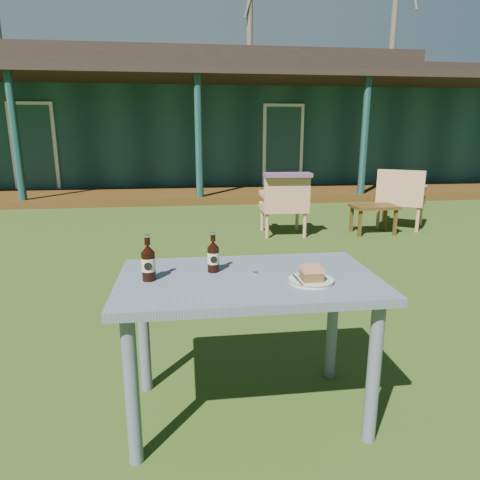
{
  "coord_description": "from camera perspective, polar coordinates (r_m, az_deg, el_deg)",
  "views": [
    {
      "loc": [
        -0.28,
        -3.46,
        1.37
      ],
      "look_at": [
        0.0,
        -1.3,
        0.82
      ],
      "focal_mm": 32.0,
      "sensor_mm": 36.0,
      "label": 1
    }
  ],
  "objects": [
    {
      "name": "armchair_right",
      "position": [
        6.65,
        20.67,
        5.59
      ],
      "size": [
        0.86,
        0.85,
        0.86
      ],
      "color": "tan",
      "rests_on": "ground"
    },
    {
      "name": "cola_bottle_far",
      "position": [
        1.96,
        -12.12,
        -2.92
      ],
      "size": [
        0.06,
        0.06,
        0.21
      ],
      "color": "black",
      "rests_on": "cafe_table"
    },
    {
      "name": "floral_throw",
      "position": [
        5.6,
        6.36,
        8.63
      ],
      "size": [
        0.62,
        0.26,
        0.05
      ],
      "primitive_type": "cube",
      "rotation": [
        0.0,
        0.0,
        3.1
      ],
      "color": "#623E65",
      "rests_on": "armchair_left"
    },
    {
      "name": "plate",
      "position": [
        1.94,
        9.44,
        -5.3
      ],
      "size": [
        0.2,
        0.2,
        0.01
      ],
      "color": "silver",
      "rests_on": "cafe_table"
    },
    {
      "name": "cafe_table",
      "position": [
        2.02,
        1.09,
        -7.61
      ],
      "size": [
        1.2,
        0.7,
        0.72
      ],
      "color": "slate",
      "rests_on": "ground"
    },
    {
      "name": "armchair_left",
      "position": [
        5.81,
        5.94,
        5.05
      ],
      "size": [
        0.62,
        0.59,
        0.81
      ],
      "color": "tan",
      "rests_on": "ground"
    },
    {
      "name": "ground",
      "position": [
        3.73,
        -2.56,
        -7.39
      ],
      "size": [
        80.0,
        80.0,
        0.0
      ],
      "primitive_type": "plane",
      "color": "#334916"
    },
    {
      "name": "tree_mid",
      "position": [
        22.46,
        1.28,
        22.82
      ],
      "size": [
        0.28,
        0.28,
        9.5
      ],
      "primitive_type": "cylinder",
      "color": "brown",
      "rests_on": "ground"
    },
    {
      "name": "side_table",
      "position": [
        6.17,
        17.41,
        3.92
      ],
      "size": [
        0.6,
        0.4,
        0.4
      ],
      "color": "#492F11",
      "rests_on": "ground"
    },
    {
      "name": "cola_bottle_near",
      "position": [
        2.04,
        -3.58,
        -2.16
      ],
      "size": [
        0.06,
        0.06,
        0.19
      ],
      "color": "black",
      "rests_on": "cafe_table"
    },
    {
      "name": "pavilion",
      "position": [
        12.85,
        -6.28,
        15.14
      ],
      "size": [
        15.8,
        8.3,
        3.45
      ],
      "color": "#153834",
      "rests_on": "ground"
    },
    {
      "name": "fork",
      "position": [
        1.91,
        7.66,
        -5.29
      ],
      "size": [
        0.02,
        0.14,
        0.0
      ],
      "primitive_type": "cube",
      "rotation": [
        0.0,
        0.0,
        0.04
      ],
      "color": "silver",
      "rests_on": "plate"
    },
    {
      "name": "cake_slice",
      "position": [
        1.92,
        9.52,
        -4.36
      ],
      "size": [
        0.09,
        0.09,
        0.06
      ],
      "color": "brown",
      "rests_on": "plate"
    },
    {
      "name": "tree_right",
      "position": [
        23.05,
        19.67,
        23.73
      ],
      "size": [
        0.28,
        0.28,
        11.0
      ],
      "primitive_type": "cylinder",
      "color": "brown",
      "rests_on": "ground"
    },
    {
      "name": "bottle_cap",
      "position": [
        2.03,
        2.09,
        -4.4
      ],
      "size": [
        0.03,
        0.03,
        0.01
      ],
      "primitive_type": "cylinder",
      "color": "silver",
      "rests_on": "cafe_table"
    }
  ]
}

